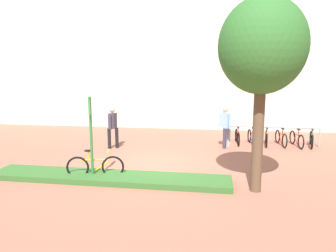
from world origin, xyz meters
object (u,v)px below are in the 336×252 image
(parking_sign_post, at_px, (91,126))
(bollard_steel, at_px, (228,136))
(person_shirt_white, at_px, (225,125))
(bike_at_sign, at_px, (95,167))
(tree_sidewalk, at_px, (262,48))
(person_suited_navy, at_px, (113,125))
(bike_rack_cluster, at_px, (274,138))

(parking_sign_post, height_order, bollard_steel, parking_sign_post)
(bollard_steel, height_order, person_shirt_white, person_shirt_white)
(bollard_steel, bearing_deg, bike_at_sign, -129.58)
(tree_sidewalk, bearing_deg, parking_sign_post, 177.51)
(person_suited_navy, bearing_deg, person_shirt_white, 10.20)
(bike_rack_cluster, distance_m, bollard_steel, 2.01)
(parking_sign_post, distance_m, bollard_steel, 6.52)
(person_shirt_white, bearing_deg, tree_sidewalk, -82.09)
(person_shirt_white, bearing_deg, parking_sign_post, -129.86)
(tree_sidewalk, relative_size, person_suited_navy, 2.83)
(parking_sign_post, xyz_separation_m, bike_at_sign, (0.04, 0.13, -1.22))
(parking_sign_post, relative_size, person_suited_navy, 1.40)
(bollard_steel, bearing_deg, tree_sidewalk, -84.43)
(bike_rack_cluster, height_order, bollard_steel, bollard_steel)
(tree_sidewalk, distance_m, bike_at_sign, 5.60)
(bike_at_sign, relative_size, bollard_steel, 1.84)
(tree_sidewalk, bearing_deg, person_shirt_white, 97.91)
(tree_sidewalk, distance_m, bollard_steel, 6.10)
(tree_sidewalk, height_order, parking_sign_post, tree_sidewalk)
(tree_sidewalk, relative_size, bollard_steel, 5.40)
(bike_at_sign, distance_m, person_suited_navy, 3.83)
(parking_sign_post, distance_m, bike_rack_cluster, 8.20)
(person_suited_navy, bearing_deg, bollard_steel, 13.64)
(bike_at_sign, height_order, person_shirt_white, person_shirt_white)
(bike_at_sign, bearing_deg, bollard_steel, 50.42)
(tree_sidewalk, distance_m, person_shirt_white, 5.57)
(bike_at_sign, bearing_deg, tree_sidewalk, -4.10)
(bike_rack_cluster, height_order, person_suited_navy, person_suited_navy)
(tree_sidewalk, bearing_deg, person_suited_navy, 142.55)
(parking_sign_post, relative_size, bollard_steel, 2.67)
(bike_at_sign, bearing_deg, bike_rack_cluster, 41.65)
(bike_rack_cluster, bearing_deg, parking_sign_post, -137.87)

